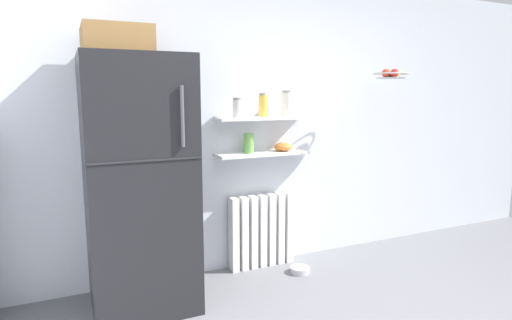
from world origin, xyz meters
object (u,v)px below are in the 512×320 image
(shelf_bowl, at_px, (283,147))
(hanging_fruit_basket, at_px, (391,74))
(storage_jar_2, at_px, (287,104))
(refrigerator, at_px, (138,179))
(storage_jar_1, at_px, (263,105))
(radiator, at_px, (261,231))
(storage_jar_0, at_px, (238,108))
(pet_food_bowl, at_px, (300,270))
(vase, at_px, (249,143))

(shelf_bowl, height_order, hanging_fruit_basket, hanging_fruit_basket)
(storage_jar_2, relative_size, shelf_bowl, 1.34)
(refrigerator, bearing_deg, shelf_bowl, 10.63)
(hanging_fruit_basket, bearing_deg, storage_jar_2, 161.95)
(storage_jar_1, height_order, storage_jar_2, storage_jar_2)
(radiator, relative_size, hanging_fruit_basket, 2.07)
(radiator, height_order, shelf_bowl, shelf_bowl)
(radiator, bearing_deg, storage_jar_0, -172.76)
(storage_jar_2, bearing_deg, pet_food_bowl, -88.48)
(storage_jar_1, bearing_deg, refrigerator, -167.53)
(radiator, height_order, vase, vase)
(vase, bearing_deg, pet_food_bowl, -33.93)
(vase, xyz_separation_m, shelf_bowl, (0.34, 0.00, -0.05))
(hanging_fruit_basket, bearing_deg, refrigerator, 178.77)
(storage_jar_0, bearing_deg, storage_jar_2, 0.00)
(storage_jar_2, bearing_deg, radiator, 172.76)
(refrigerator, distance_m, storage_jar_0, 1.04)
(storage_jar_1, relative_size, shelf_bowl, 1.21)
(radiator, relative_size, storage_jar_2, 2.95)
(refrigerator, height_order, storage_jar_1, refrigerator)
(radiator, bearing_deg, hanging_fruit_basket, -15.90)
(vase, distance_m, pet_food_bowl, 1.22)
(refrigerator, distance_m, radiator, 1.31)
(storage_jar_1, height_order, hanging_fruit_basket, hanging_fruit_basket)
(radiator, distance_m, storage_jar_0, 1.15)
(storage_jar_2, xyz_separation_m, shelf_bowl, (-0.04, -0.00, -0.39))
(radiator, bearing_deg, shelf_bowl, -8.54)
(storage_jar_2, xyz_separation_m, vase, (-0.37, -0.00, -0.34))
(storage_jar_0, xyz_separation_m, vase, (0.10, 0.00, -0.31))
(radiator, xyz_separation_m, hanging_fruit_basket, (1.14, -0.33, 1.41))
(pet_food_bowl, bearing_deg, storage_jar_0, 151.82)
(refrigerator, relative_size, shelf_bowl, 11.98)
(storage_jar_2, distance_m, hanging_fruit_basket, 0.99)
(vase, bearing_deg, storage_jar_2, 0.00)
(storage_jar_0, height_order, hanging_fruit_basket, hanging_fruit_basket)
(storage_jar_2, relative_size, hanging_fruit_basket, 0.70)
(vase, bearing_deg, hanging_fruit_basket, -12.99)
(storage_jar_1, bearing_deg, pet_food_bowl, -46.58)
(storage_jar_0, relative_size, storage_jar_2, 0.73)
(storage_jar_2, distance_m, vase, 0.50)
(vase, xyz_separation_m, pet_food_bowl, (0.38, -0.26, -1.13))
(radiator, distance_m, shelf_bowl, 0.79)
(radiator, bearing_deg, pet_food_bowl, -49.72)
(storage_jar_1, relative_size, vase, 1.17)
(storage_jar_2, bearing_deg, vase, -180.00)
(shelf_bowl, relative_size, hanging_fruit_basket, 0.52)
(storage_jar_2, bearing_deg, storage_jar_0, -180.00)
(radiator, relative_size, storage_jar_1, 3.28)
(radiator, distance_m, vase, 0.83)
(refrigerator, xyz_separation_m, storage_jar_1, (1.12, 0.25, 0.52))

